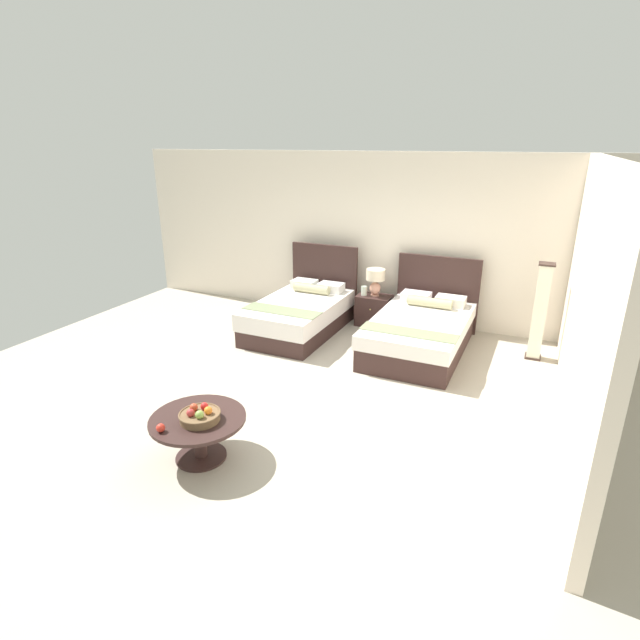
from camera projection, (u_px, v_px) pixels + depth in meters
The scene contains 12 objects.
ground_plane at pixel (313, 386), 6.50m from camera, with size 9.60×9.51×0.02m, color #AFA593.
wall_back at pixel (384, 238), 8.55m from camera, with size 9.60×0.12×2.85m, color silver.
wall_side_right at pixel (588, 301), 5.22m from camera, with size 0.12×5.11×2.85m, color #F2E1CA.
bed_near_window at pixel (301, 313), 8.25m from camera, with size 1.27×2.10×1.29m.
bed_near_corner at pixel (421, 331), 7.49m from camera, with size 1.38×2.25×1.25m.
nightstand at pixel (374, 310), 8.54m from camera, with size 0.58×0.42×0.53m.
table_lamp at pixel (375, 279), 8.37m from camera, with size 0.32×0.32×0.46m.
vase at pixel (364, 291), 8.45m from camera, with size 0.10×0.10×0.16m.
coffee_table at pixel (199, 428), 4.90m from camera, with size 0.94×0.94×0.46m.
fruit_bowl at pixel (200, 415), 4.79m from camera, with size 0.40×0.40×0.15m.
loose_apple at pixel (161, 428), 4.61m from camera, with size 0.08×0.08×0.08m.
floor_lamp_corner at pixel (540, 312), 7.08m from camera, with size 0.22×0.22×1.42m.
Camera 1 is at (2.43, -5.29, 3.01)m, focal length 27.92 mm.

